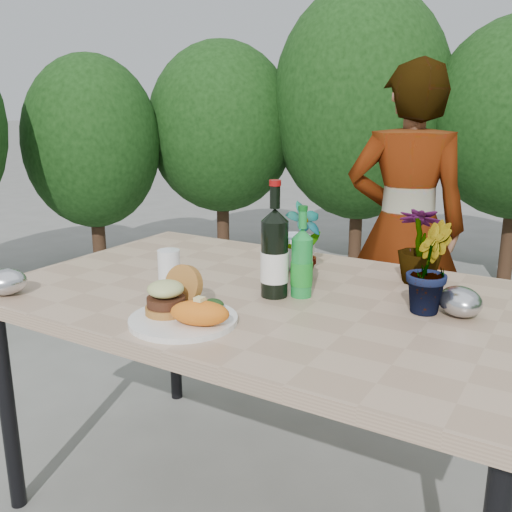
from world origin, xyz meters
The scene contains 18 objects.
ground centered at (0.00, 0.00, 0.00)m, with size 80.00×80.00×0.00m, color slate.
patio_table centered at (0.00, 0.00, 0.69)m, with size 1.60×1.00×0.75m.
shrub_hedge centered at (0.20, 1.55, 1.14)m, with size 6.98×5.11×2.16m.
dinner_plate centered at (-0.07, -0.33, 0.76)m, with size 0.28×0.28×0.01m, color white.
burger_stack centered at (-0.12, -0.31, 0.81)m, with size 0.11×0.16×0.11m.
sweet_potato centered at (0.00, -0.35, 0.80)m, with size 0.15×0.08×0.06m, color orange.
grilled_veg centered at (-0.05, -0.24, 0.78)m, with size 0.08×0.05×0.03m.
wine_bottle centered at (0.03, -0.02, 0.87)m, with size 0.08×0.08×0.34m.
sparkling_water centered at (0.10, 0.02, 0.85)m, with size 0.06×0.06×0.27m.
plastic_cup centered at (-0.34, -0.05, 0.80)m, with size 0.07×0.07×0.10m, color white.
seedling_left centered at (0.02, 0.18, 0.87)m, with size 0.13×0.09×0.25m, color #25591E.
seedling_mid centered at (0.44, 0.08, 0.87)m, with size 0.14×0.11×0.25m, color #275D1F.
seedling_right centered at (0.35, 0.32, 0.87)m, with size 0.13×0.13×0.24m, color #21541C.
blue_bowl centered at (-0.06, 0.26, 0.81)m, with size 0.15×0.15×0.12m, color silver.
foil_packet_left centered at (-0.66, -0.42, 0.79)m, with size 0.13×0.11×0.08m, color silver.
foil_packet_right centered at (0.53, 0.09, 0.79)m, with size 0.13×0.11×0.08m, color #AEAFB5.
person centered at (0.07, 1.13, 0.74)m, with size 0.54×0.36×1.48m, color #A86B54.
terracotta_pot centered at (-1.86, 1.90, 0.07)m, with size 0.17×0.17×0.14m.
Camera 1 is at (0.79, -1.41, 1.29)m, focal length 40.00 mm.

